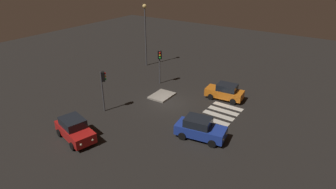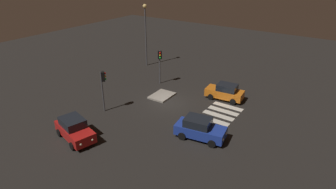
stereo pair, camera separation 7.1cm
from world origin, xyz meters
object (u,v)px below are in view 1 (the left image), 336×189
(car_red, at_px, (75,129))
(car_blue, at_px, (200,128))
(traffic_light_north, at_px, (160,59))
(car_orange, at_px, (225,92))
(street_lamp, at_px, (145,25))
(traffic_island, at_px, (162,96))
(traffic_light_west, at_px, (103,82))

(car_red, height_order, car_blue, same)
(car_blue, relative_size, traffic_light_north, 1.06)
(car_orange, xyz_separation_m, street_lamp, (3.95, 14.05, 4.90))
(traffic_island, relative_size, car_blue, 0.64)
(car_orange, distance_m, traffic_light_north, 8.70)
(traffic_light_west, bearing_deg, traffic_island, 15.69)
(car_orange, bearing_deg, traffic_light_west, 40.97)
(car_orange, bearing_deg, car_blue, 93.78)
(traffic_light_north, bearing_deg, car_orange, 48.50)
(car_blue, relative_size, traffic_light_west, 1.06)
(traffic_light_west, bearing_deg, car_orange, -3.22)
(traffic_island, distance_m, car_orange, 6.97)
(traffic_light_north, distance_m, street_lamp, 7.69)
(traffic_island, xyz_separation_m, traffic_light_north, (2.83, 2.31, 3.09))
(car_orange, relative_size, street_lamp, 0.49)
(traffic_light_north, relative_size, street_lamp, 0.49)
(car_orange, bearing_deg, car_red, 57.27)
(car_orange, distance_m, traffic_light_west, 12.98)
(traffic_island, height_order, traffic_light_west, traffic_light_west)
(traffic_light_north, height_order, traffic_light_west, traffic_light_west)
(street_lamp, bearing_deg, car_orange, -105.72)
(car_red, distance_m, car_orange, 16.03)
(car_red, bearing_deg, car_blue, 49.14)
(car_blue, xyz_separation_m, street_lamp, (12.16, 15.44, 4.86))
(traffic_island, relative_size, car_red, 0.63)
(traffic_light_north, relative_size, traffic_light_west, 1.00)
(car_orange, bearing_deg, traffic_island, 23.16)
(traffic_island, height_order, traffic_light_north, traffic_light_north)
(traffic_island, xyz_separation_m, car_orange, (3.36, -6.06, 0.78))
(car_red, xyz_separation_m, car_orange, (14.30, -7.25, -0.04))
(car_red, relative_size, car_orange, 1.08)
(car_red, relative_size, traffic_light_west, 1.08)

